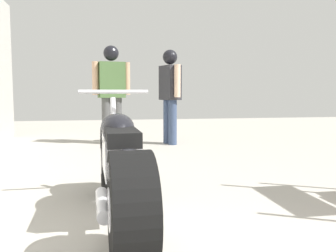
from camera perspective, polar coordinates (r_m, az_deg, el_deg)
ground_plane at (r=4.41m, az=-0.60°, el=-7.23°), size 17.17×17.17×0.00m
motorcycle_maroon_cruiser at (r=2.69m, az=-7.46°, el=-6.58°), size 0.62×2.10×0.98m
mechanic_in_blue at (r=6.72m, az=0.32°, el=5.97°), size 0.36×0.68×1.73m
mechanic_with_helmet at (r=6.85m, az=-8.82°, el=6.31°), size 0.72×0.34×1.81m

